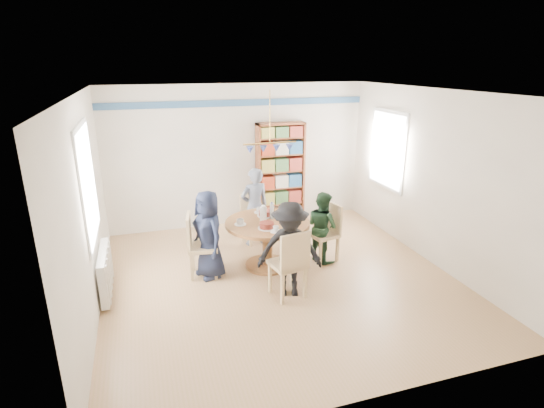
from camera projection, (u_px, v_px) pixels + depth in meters
name	position (u px, v px, depth m)	size (l,w,h in m)	color
ground	(280.00, 279.00, 6.31)	(5.00, 5.00, 0.00)	#A98059
room_shell	(247.00, 159.00, 6.49)	(5.00, 5.00, 5.00)	white
radiator	(105.00, 272.00, 5.78)	(0.12, 1.00, 0.60)	silver
dining_table	(267.00, 233.00, 6.54)	(1.30, 1.30, 0.75)	brown
chair_left	(197.00, 242.00, 6.26)	(0.50, 0.50, 0.97)	#DABD86
chair_right	(327.00, 229.00, 6.80)	(0.50, 0.50, 0.94)	#DABD86
chair_far	(252.00, 216.00, 7.53)	(0.45, 0.45, 0.86)	#DABD86
chair_near	(291.00, 262.00, 5.64)	(0.51, 0.51, 0.99)	#DABD86
person_left	(209.00, 234.00, 6.21)	(0.65, 0.42, 1.33)	#181E35
person_right	(322.00, 227.00, 6.76)	(0.56, 0.43, 1.15)	#1B3621
person_far	(255.00, 207.00, 7.31)	(0.50, 0.33, 1.38)	gray
person_near	(290.00, 250.00, 5.69)	(0.87, 0.50, 1.34)	black
bookshelf	(280.00, 174.00, 8.34)	(0.94, 0.28, 1.98)	brown
tableware	(265.00, 218.00, 6.48)	(1.03, 1.03, 0.27)	white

